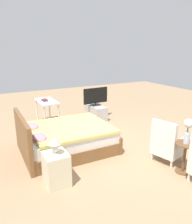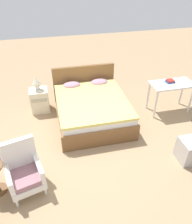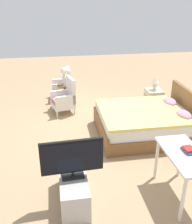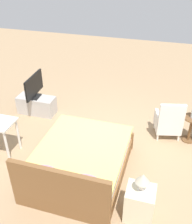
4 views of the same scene
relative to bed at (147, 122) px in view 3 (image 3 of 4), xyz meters
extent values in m
plane|color=#A38460|center=(-0.20, -0.97, -0.30)|extent=(16.00, 16.00, 0.00)
cube|color=brown|center=(0.00, -0.05, -0.16)|extent=(1.60, 2.03, 0.28)
cube|color=white|center=(0.00, -0.05, 0.10)|extent=(1.54, 1.95, 0.24)
cube|color=#EAD66B|center=(0.00, -0.13, 0.25)|extent=(1.59, 1.79, 0.06)
cube|color=brown|center=(0.01, 0.92, 0.18)|extent=(1.62, 0.09, 0.96)
cube|color=brown|center=(-0.01, -1.03, -0.10)|extent=(1.62, 0.07, 0.40)
ellipsoid|color=#B28499|center=(-0.35, 0.66, 0.29)|extent=(0.44, 0.28, 0.14)
ellipsoid|color=#B28499|center=(0.36, 0.66, 0.29)|extent=(0.44, 0.28, 0.14)
cylinder|color=white|center=(-2.68, -1.98, -0.22)|extent=(0.04, 0.04, 0.16)
cylinder|color=white|center=(-2.22, -1.99, -0.22)|extent=(0.04, 0.04, 0.16)
cylinder|color=white|center=(-2.67, -1.52, -0.22)|extent=(0.04, 0.04, 0.16)
cylinder|color=white|center=(-2.21, -1.53, -0.22)|extent=(0.04, 0.04, 0.16)
cube|color=white|center=(-2.45, -1.75, -0.08)|extent=(0.55, 0.55, 0.12)
cube|color=gray|center=(-2.45, -1.75, 0.03)|extent=(0.51, 0.51, 0.10)
cube|color=white|center=(-2.44, -1.52, 0.30)|extent=(0.54, 0.09, 0.64)
cube|color=white|center=(-2.68, -1.75, 0.11)|extent=(0.08, 0.51, 0.26)
cube|color=white|center=(-2.21, -1.76, 0.11)|extent=(0.08, 0.51, 0.26)
cylinder|color=white|center=(-1.63, -2.03, -0.22)|extent=(0.04, 0.04, 0.16)
cylinder|color=white|center=(-1.19, -1.92, -0.22)|extent=(0.04, 0.04, 0.16)
cylinder|color=white|center=(-1.75, -1.59, -0.22)|extent=(0.04, 0.04, 0.16)
cylinder|color=white|center=(-1.30, -1.48, -0.22)|extent=(0.04, 0.04, 0.16)
cube|color=white|center=(-1.47, -1.75, -0.08)|extent=(0.65, 0.65, 0.12)
cube|color=gray|center=(-1.47, -1.75, 0.03)|extent=(0.60, 0.60, 0.10)
cube|color=white|center=(-1.52, -1.53, 0.30)|extent=(0.54, 0.21, 0.64)
cube|color=white|center=(-1.69, -1.81, 0.11)|extent=(0.19, 0.51, 0.26)
cube|color=white|center=(-1.24, -1.70, 0.11)|extent=(0.19, 0.51, 0.26)
cylinder|color=brown|center=(-1.96, -1.67, -0.29)|extent=(0.28, 0.28, 0.03)
cylinder|color=brown|center=(-1.96, -1.67, 0.00)|extent=(0.06, 0.06, 0.55)
cylinder|color=brown|center=(-1.96, -1.67, 0.29)|extent=(0.40, 0.40, 0.02)
cylinder|color=silver|center=(-1.96, -1.67, 0.41)|extent=(0.11, 0.11, 0.22)
cylinder|color=#477538|center=(-1.96, -1.67, 0.57)|extent=(0.02, 0.02, 0.10)
sphere|color=silver|center=(-1.96, -1.67, 0.70)|extent=(0.17, 0.17, 0.17)
cube|color=beige|center=(-1.19, 0.60, 0.00)|extent=(0.44, 0.40, 0.59)
cube|color=#B3AB8E|center=(-1.19, 0.40, 0.11)|extent=(0.37, 0.01, 0.09)
cylinder|color=silver|center=(-1.19, 0.60, 0.30)|extent=(0.13, 0.13, 0.02)
ellipsoid|color=silver|center=(-1.19, 0.60, 0.39)|extent=(0.11, 0.11, 0.16)
cone|color=beige|center=(-1.19, 0.60, 0.54)|extent=(0.22, 0.22, 0.15)
cube|color=#B7B2AD|center=(1.81, -1.77, -0.07)|extent=(0.96, 0.40, 0.46)
cube|color=black|center=(1.81, -1.77, 0.17)|extent=(0.22, 0.33, 0.03)
cylinder|color=black|center=(1.81, -1.77, 0.21)|extent=(0.04, 0.04, 0.05)
cube|color=black|center=(1.81, -1.77, 0.50)|extent=(0.09, 0.89, 0.51)
cube|color=black|center=(1.83, -1.76, 0.50)|extent=(0.05, 0.82, 0.46)
cylinder|color=silver|center=(1.49, -0.36, 0.07)|extent=(0.05, 0.05, 0.73)
cylinder|color=silver|center=(2.43, -0.36, 0.07)|extent=(0.05, 0.05, 0.73)
cylinder|color=silver|center=(1.49, 0.06, 0.07)|extent=(0.05, 0.05, 0.73)
cube|color=silver|center=(1.96, -0.15, 0.45)|extent=(1.04, 0.52, 0.04)
cube|color=#284C8E|center=(1.92, -0.08, 0.49)|extent=(0.23, 0.16, 0.03)
cube|color=#AD2823|center=(1.92, -0.08, 0.52)|extent=(0.17, 0.15, 0.04)
camera|label=1|loc=(-4.46, 1.57, 2.01)|focal=35.00mm
camera|label=2|loc=(-0.88, -4.23, 2.91)|focal=35.00mm
camera|label=3|loc=(4.88, -1.94, 2.57)|focal=42.00mm
camera|label=4|loc=(-1.30, 3.36, 3.34)|focal=42.00mm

